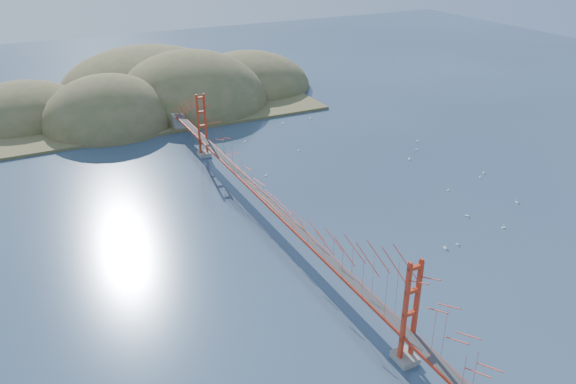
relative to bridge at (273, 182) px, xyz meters
name	(u,v)px	position (x,y,z in m)	size (l,w,h in m)	color
ground	(274,227)	(0.00, -0.18, -7.01)	(320.00, 320.00, 0.00)	#2A3D54
bridge	(273,182)	(0.00, 0.00, 0.00)	(2.20, 94.40, 12.00)	gray
far_headlands	(160,100)	(2.21, 68.33, -7.01)	(84.00, 58.00, 25.00)	brown
sailboat_7	(283,123)	(21.12, 39.52, -6.85)	(0.67, 0.67, 0.75)	white
sailboat_6	(457,244)	(19.92, -15.63, -6.87)	(0.51, 0.51, 0.58)	white
sailboat_5	(517,202)	(36.74, -10.14, -6.86)	(0.58, 0.62, 0.70)	white
sailboat_8	(417,141)	(39.85, 17.86, -6.86)	(0.61, 0.59, 0.69)	white
sailboat_9	(484,172)	(40.37, 0.53, -6.86)	(0.60, 0.60, 0.63)	white
sailboat_3	(266,175)	(6.43, 16.51, -6.87)	(0.53, 0.49, 0.60)	white
sailboat_15	(310,118)	(27.84, 39.62, -6.86)	(0.48, 0.59, 0.68)	white
sailboat_2	(504,227)	(28.87, -15.12, -6.85)	(0.63, 0.59, 0.71)	white
sailboat_0	(445,247)	(17.81, -15.60, -6.85)	(0.60, 0.64, 0.72)	white
sailboat_14	(409,159)	(32.74, 11.18, -6.85)	(0.69, 0.69, 0.74)	white
sailboat_1	(467,215)	(26.77, -10.08, -6.86)	(0.64, 0.64, 0.68)	white
sailboat_16	(299,150)	(16.80, 24.06, -6.87)	(0.56, 0.56, 0.59)	white
sailboat_12	(245,141)	(9.52, 33.09, -6.87)	(0.51, 0.42, 0.59)	white
sailboat_17	(416,149)	(36.81, 14.32, -6.86)	(0.55, 0.48, 0.63)	white
sailboat_4	(480,177)	(38.41, -0.61, -6.87)	(0.56, 0.56, 0.59)	white
sailboat_extra_0	(448,190)	(30.17, -2.08, -6.87)	(0.52, 0.52, 0.59)	white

